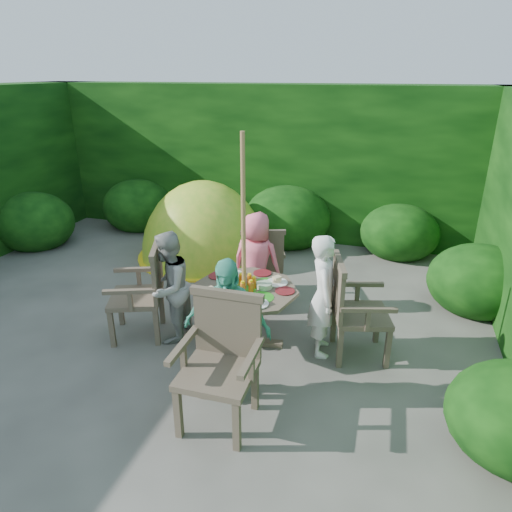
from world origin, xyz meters
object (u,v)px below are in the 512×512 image
(patio_table, at_px, (245,298))
(garden_chair_right, at_px, (353,308))
(child_left, at_px, (169,287))
(child_back, at_px, (257,262))
(garden_chair_front, at_px, (221,359))
(garden_chair_back, at_px, (262,262))
(dome_tent, at_px, (204,255))
(child_right, at_px, (324,296))
(child_front, at_px, (227,329))
(parasol_pole, at_px, (244,247))
(garden_chair_left, at_px, (143,291))

(patio_table, xyz_separation_m, garden_chair_right, (1.08, 0.14, -0.02))
(child_left, xyz_separation_m, child_back, (0.68, 0.91, 0.00))
(garden_chair_right, distance_m, garden_chair_front, 1.53)
(garden_chair_back, xyz_separation_m, dome_tent, (-1.28, 1.09, -0.49))
(garden_chair_right, height_order, child_right, child_right)
(child_back, xyz_separation_m, child_front, (0.23, -1.58, 0.05))
(garden_chair_right, relative_size, child_front, 0.76)
(parasol_pole, distance_m, garden_chair_right, 1.23)
(garden_chair_back, bearing_deg, child_left, 39.89)
(patio_table, bearing_deg, child_front, -81.96)
(garden_chair_right, height_order, garden_chair_left, same)
(garden_chair_back, height_order, child_back, child_back)
(patio_table, relative_size, garden_chair_left, 1.28)
(patio_table, height_order, child_back, child_back)
(child_back, bearing_deg, garden_chair_back, -82.17)
(garden_chair_back, height_order, garden_chair_front, garden_chair_front)
(dome_tent, bearing_deg, garden_chair_front, -45.12)
(patio_table, distance_m, garden_chair_left, 1.10)
(garden_chair_back, relative_size, child_back, 0.75)
(child_back, bearing_deg, patio_table, 101.69)
(parasol_pole, height_order, garden_chair_back, parasol_pole)
(garden_chair_front, relative_size, child_back, 0.86)
(child_left, height_order, child_back, child_back)
(parasol_pole, xyz_separation_m, garden_chair_left, (-1.09, -0.14, -0.57))
(garden_chair_left, distance_m, child_front, 1.37)
(parasol_pole, distance_m, child_left, 0.94)
(parasol_pole, bearing_deg, child_right, 8.31)
(child_left, relative_size, child_front, 0.92)
(child_right, distance_m, child_back, 1.13)
(patio_table, bearing_deg, child_left, -171.62)
(garden_chair_right, xyz_separation_m, child_left, (-1.87, -0.26, 0.07))
(patio_table, distance_m, parasol_pole, 0.55)
(patio_table, relative_size, child_back, 1.05)
(garden_chair_left, height_order, child_left, child_left)
(garden_chair_back, bearing_deg, garden_chair_front, 76.34)
(child_back, relative_size, dome_tent, 0.49)
(garden_chair_front, relative_size, dome_tent, 0.42)
(patio_table, xyz_separation_m, child_right, (0.79, 0.11, 0.09))
(child_back, bearing_deg, dome_tent, -43.82)
(garden_chair_right, height_order, child_back, child_back)
(child_right, bearing_deg, garden_chair_front, 139.94)
(patio_table, bearing_deg, garden_chair_left, -172.72)
(child_front, height_order, dome_tent, child_front)
(child_left, bearing_deg, child_back, 140.79)
(patio_table, distance_m, garden_chair_right, 1.09)
(garden_chair_front, height_order, dome_tent, dome_tent)
(garden_chair_left, height_order, child_front, child_front)
(child_back, bearing_deg, parasol_pole, 101.41)
(garden_chair_front, bearing_deg, patio_table, 97.81)
(parasol_pole, relative_size, garden_chair_left, 2.22)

